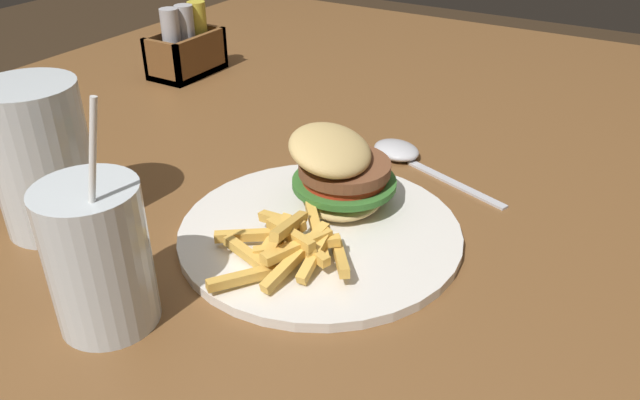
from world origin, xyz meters
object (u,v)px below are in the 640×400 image
Objects in this scene: juice_glass at (100,262)px; condiment_caddy at (186,49)px; beer_glass at (42,161)px; spoon at (400,152)px; meal_plate_near at (327,205)px.

condiment_caddy is at bearing 35.14° from juice_glass.
beer_glass is 1.23× the size of condiment_caddy.
spoon is 1.57× the size of condiment_caddy.
meal_plate_near is 1.46× the size of spoon.
spoon is (0.18, 0.00, -0.02)m from meal_plate_near.
juice_glass reaches higher than beer_glass.
meal_plate_near is 1.86× the size of beer_glass.
condiment_caddy is at bearing 56.57° from meal_plate_near.
meal_plate_near is at bearing -21.46° from juice_glass.
juice_glass reaches higher than condiment_caddy.
spoon is at bearing -11.90° from juice_glass.
juice_glass is at bearing 158.54° from meal_plate_near.
meal_plate_near is at bearing 110.25° from spoon.
juice_glass is at bearing -115.29° from beer_glass.
meal_plate_near is 0.52m from condiment_caddy.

